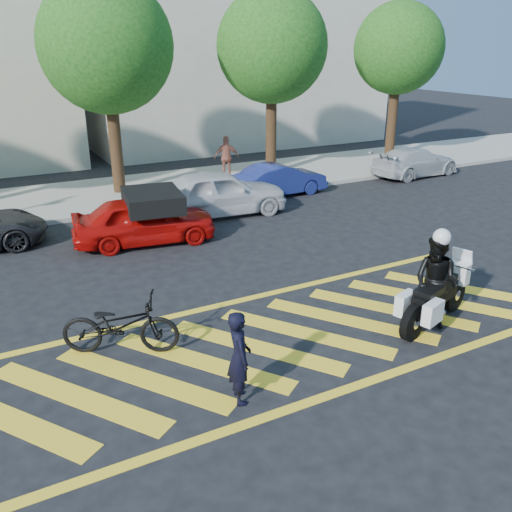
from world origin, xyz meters
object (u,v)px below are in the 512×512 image
officer_moto (436,282)px  parked_mid_right (220,193)px  parked_far_right (415,162)px  police_motorcycle (435,298)px  parked_right (280,180)px  bicycle (120,325)px  officer_bike (239,357)px  red_convertible (144,220)px

officer_moto → parked_mid_right: (-0.66, 8.90, -0.20)m
parked_mid_right → parked_far_right: size_ratio=1.07×
police_motorcycle → parked_mid_right: bearing=76.7°
officer_moto → parked_right: officer_moto is taller
bicycle → officer_moto: (5.83, -1.92, 0.39)m
officer_bike → parked_right: bearing=-20.2°
police_motorcycle → red_convertible: (-3.69, 7.45, 0.08)m
parked_right → parked_far_right: (6.71, 0.00, 0.01)m
parked_far_right → officer_moto: bearing=134.3°
police_motorcycle → parked_right: (2.32, 10.12, -0.01)m
officer_bike → red_convertible: (0.88, 7.83, -0.11)m
parked_right → officer_moto: bearing=164.5°
officer_bike → parked_mid_right: 10.08m
bicycle → police_motorcycle: bicycle is taller
officer_moto → red_convertible: bearing=-171.4°
parked_mid_right → parked_right: 3.24m
officer_moto → officer_bike: bearing=-102.7°
red_convertible → parked_mid_right: bearing=-55.9°
police_motorcycle → parked_far_right: 13.56m
officer_moto → parked_far_right: size_ratio=0.46×
bicycle → parked_far_right: parked_far_right is taller
police_motorcycle → parked_far_right: parked_far_right is taller
police_motorcycle → parked_mid_right: size_ratio=0.54×
bicycle → parked_right: (8.17, 8.18, 0.03)m
officer_moto → red_convertible: 8.30m
officer_bike → police_motorcycle: officer_bike is taller
parked_mid_right → officer_moto: bearing=-170.8°
officer_bike → officer_moto: bearing=-72.0°
parked_far_right → officer_bike: bearing=123.8°
officer_bike → bicycle: 2.66m
red_convertible → parked_far_right: (12.72, 2.67, -0.07)m
officer_moto → parked_mid_right: size_ratio=0.43×
police_motorcycle → red_convertible: red_convertible is taller
parked_mid_right → parked_right: bearing=-63.2°
bicycle → parked_far_right: (14.88, 8.18, 0.04)m
bicycle → parked_mid_right: (5.17, 6.98, 0.19)m
parked_mid_right → red_convertible: bearing=120.9°
officer_bike → police_motorcycle: (4.57, 0.38, -0.19)m
officer_bike → parked_far_right: officer_bike is taller
officer_bike → parked_right: (6.89, 10.50, -0.20)m
officer_bike → red_convertible: 7.88m
parked_mid_right → parked_far_right: parked_mid_right is taller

